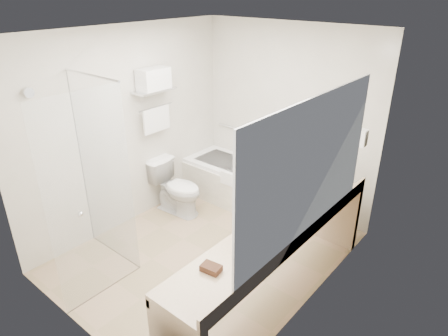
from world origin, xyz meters
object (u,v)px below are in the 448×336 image
Objects in this scene: vanity_counter at (276,247)px; toilet at (177,188)px; bathtub at (239,183)px; amenity_basket at (211,268)px; water_bottle_left at (340,175)px.

vanity_counter is 3.63× the size of toilet.
amenity_basket is (1.45, -2.23, 0.60)m from bathtub.
vanity_counter is at bearing -42.35° from bathtub.
water_bottle_left reaches higher than vanity_counter.
bathtub is 2.73m from amenity_basket.
amenity_basket is at bearing -131.82° from toilet.
bathtub is at bearing 137.65° from vanity_counter.
toilet reaches higher than bathtub.
vanity_counter reaches higher than amenity_basket.
water_bottle_left reaches higher than amenity_basket.
vanity_counter is 13.29× the size of water_bottle_left.
amenity_basket is 2.10m from water_bottle_left.
toilet is at bearing 142.97° from amenity_basket.
water_bottle_left is at bearing 87.26° from amenity_basket.
vanity_counter is at bearing -111.39° from toilet.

